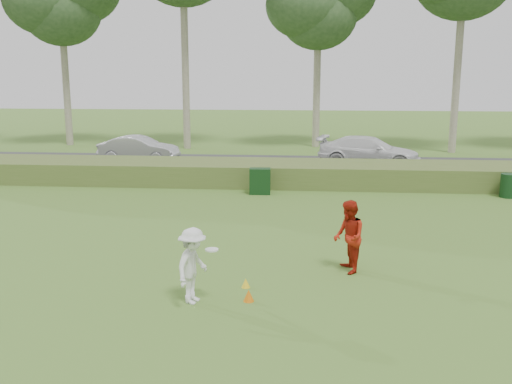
# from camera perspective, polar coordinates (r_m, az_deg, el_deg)

# --- Properties ---
(ground) EXTENTS (120.00, 120.00, 0.00)m
(ground) POSITION_cam_1_polar(r_m,az_deg,el_deg) (12.87, -1.60, -9.37)
(ground) COLOR #3D6722
(ground) RESTS_ON ground
(reed_strip) EXTENTS (80.00, 3.00, 0.90)m
(reed_strip) POSITION_cam_1_polar(r_m,az_deg,el_deg) (24.32, 1.67, 1.92)
(reed_strip) COLOR #455D25
(reed_strip) RESTS_ON ground
(park_road) EXTENTS (80.00, 6.00, 0.06)m
(park_road) POSITION_cam_1_polar(r_m,az_deg,el_deg) (29.31, 2.25, 2.80)
(park_road) COLOR #2D2D2D
(park_road) RESTS_ON ground
(tree_2) EXTENTS (6.50, 6.50, 12.00)m
(tree_2) POSITION_cam_1_polar(r_m,az_deg,el_deg) (39.31, -18.96, 17.58)
(tree_2) COLOR gray
(tree_2) RESTS_ON ground
(tree_4) EXTENTS (6.24, 6.24, 11.50)m
(tree_4) POSITION_cam_1_polar(r_m,az_deg,el_deg) (36.62, 6.27, 18.00)
(tree_4) COLOR gray
(tree_4) RESTS_ON ground
(player_white) EXTENTS (0.97, 1.15, 1.59)m
(player_white) POSITION_cam_1_polar(r_m,az_deg,el_deg) (11.80, -6.35, -7.33)
(player_white) COLOR silver
(player_white) RESTS_ON ground
(player_red) EXTENTS (0.81, 0.96, 1.73)m
(player_red) POSITION_cam_1_polar(r_m,az_deg,el_deg) (13.63, 9.26, -4.45)
(player_red) COLOR #A31C0D
(player_red) RESTS_ON ground
(cone_orange) EXTENTS (0.23, 0.23, 0.25)m
(cone_orange) POSITION_cam_1_polar(r_m,az_deg,el_deg) (12.01, -0.74, -10.31)
(cone_orange) COLOR #D6680B
(cone_orange) RESTS_ON ground
(cone_yellow) EXTENTS (0.19, 0.19, 0.21)m
(cone_yellow) POSITION_cam_1_polar(r_m,az_deg,el_deg) (12.74, -1.04, -9.08)
(cone_yellow) COLOR yellow
(cone_yellow) RESTS_ON ground
(utility_cabinet) EXTENTS (0.83, 0.54, 1.01)m
(utility_cabinet) POSITION_cam_1_polar(r_m,az_deg,el_deg) (22.19, 0.41, 1.09)
(utility_cabinet) COLOR black
(utility_cabinet) RESTS_ON ground
(trash_bin) EXTENTS (0.80, 0.80, 0.91)m
(trash_bin) POSITION_cam_1_polar(r_m,az_deg,el_deg) (23.60, 23.93, 0.59)
(trash_bin) COLOR black
(trash_bin) RESTS_ON ground
(car_mid) EXTENTS (4.22, 1.78, 1.36)m
(car_mid) POSITION_cam_1_polar(r_m,az_deg,el_deg) (30.35, -11.63, 4.23)
(car_mid) COLOR silver
(car_mid) RESTS_ON park_road
(car_right) EXTENTS (5.39, 3.16, 1.47)m
(car_right) POSITION_cam_1_polar(r_m,az_deg,el_deg) (29.04, 11.23, 4.01)
(car_right) COLOR silver
(car_right) RESTS_ON park_road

